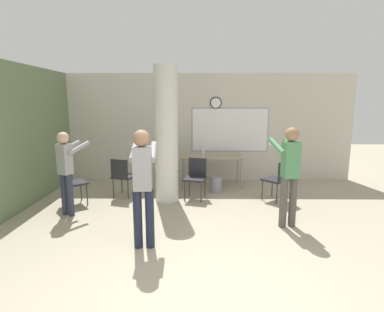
{
  "coord_description": "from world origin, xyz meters",
  "views": [
    {
      "loc": [
        -0.11,
        -2.86,
        2.07
      ],
      "look_at": [
        -0.18,
        2.74,
        1.06
      ],
      "focal_mm": 28.0,
      "sensor_mm": 36.0,
      "label": 1
    }
  ],
  "objects_px": {
    "bottle_on_table": "(203,152)",
    "chair_table_left": "(167,171)",
    "chair_table_front": "(196,175)",
    "person_watching_back": "(66,167)",
    "chair_near_pillar": "(123,174)",
    "person_playing_side": "(289,169)",
    "chair_mid_room": "(278,178)",
    "folding_table": "(212,158)",
    "person_playing_front": "(143,179)",
    "chair_by_left_wall": "(70,181)"
  },
  "relations": [
    {
      "from": "folding_table",
      "to": "chair_mid_room",
      "type": "xyz_separation_m",
      "value": [
        1.33,
        -1.17,
        -0.2
      ]
    },
    {
      "from": "person_playing_side",
      "to": "folding_table",
      "type": "bearing_deg",
      "value": 114.83
    },
    {
      "from": "folding_table",
      "to": "bottle_on_table",
      "type": "xyz_separation_m",
      "value": [
        -0.21,
        -0.01,
        0.15
      ]
    },
    {
      "from": "folding_table",
      "to": "person_playing_side",
      "type": "distance_m",
      "value": 2.73
    },
    {
      "from": "folding_table",
      "to": "person_playing_side",
      "type": "xyz_separation_m",
      "value": [
        1.14,
        -2.47,
        0.27
      ]
    },
    {
      "from": "chair_by_left_wall",
      "to": "chair_table_front",
      "type": "bearing_deg",
      "value": 10.85
    },
    {
      "from": "bottle_on_table",
      "to": "person_watching_back",
      "type": "xyz_separation_m",
      "value": [
        -2.53,
        -1.99,
        0.05
      ]
    },
    {
      "from": "person_playing_front",
      "to": "person_playing_side",
      "type": "height_order",
      "value": "person_playing_front"
    },
    {
      "from": "folding_table",
      "to": "chair_by_left_wall",
      "type": "bearing_deg",
      "value": -153.1
    },
    {
      "from": "chair_near_pillar",
      "to": "person_watching_back",
      "type": "height_order",
      "value": "person_watching_back"
    },
    {
      "from": "person_playing_front",
      "to": "person_watching_back",
      "type": "bearing_deg",
      "value": 142.73
    },
    {
      "from": "chair_near_pillar",
      "to": "person_playing_side",
      "type": "relative_size",
      "value": 0.52
    },
    {
      "from": "folding_table",
      "to": "chair_mid_room",
      "type": "height_order",
      "value": "chair_mid_room"
    },
    {
      "from": "bottle_on_table",
      "to": "chair_table_left",
      "type": "xyz_separation_m",
      "value": [
        -0.85,
        -0.55,
        -0.35
      ]
    },
    {
      "from": "bottle_on_table",
      "to": "chair_table_front",
      "type": "distance_m",
      "value": 1.06
    },
    {
      "from": "chair_table_left",
      "to": "person_playing_side",
      "type": "xyz_separation_m",
      "value": [
        2.2,
        -1.91,
        0.47
      ]
    },
    {
      "from": "person_playing_front",
      "to": "person_watching_back",
      "type": "xyz_separation_m",
      "value": [
        -1.61,
        1.22,
        -0.09
      ]
    },
    {
      "from": "chair_near_pillar",
      "to": "person_playing_front",
      "type": "distance_m",
      "value": 2.49
    },
    {
      "from": "chair_by_left_wall",
      "to": "chair_table_left",
      "type": "xyz_separation_m",
      "value": [
        1.85,
        0.92,
        0.0
      ]
    },
    {
      "from": "person_playing_side",
      "to": "person_watching_back",
      "type": "bearing_deg",
      "value": 173.15
    },
    {
      "from": "chair_near_pillar",
      "to": "chair_table_front",
      "type": "height_order",
      "value": "same"
    },
    {
      "from": "folding_table",
      "to": "chair_near_pillar",
      "type": "bearing_deg",
      "value": -154.85
    },
    {
      "from": "chair_table_front",
      "to": "chair_mid_room",
      "type": "height_order",
      "value": "same"
    },
    {
      "from": "chair_table_left",
      "to": "person_watching_back",
      "type": "relative_size",
      "value": 0.56
    },
    {
      "from": "chair_table_front",
      "to": "person_watching_back",
      "type": "bearing_deg",
      "value": -156.88
    },
    {
      "from": "bottle_on_table",
      "to": "chair_table_front",
      "type": "xyz_separation_m",
      "value": [
        -0.18,
        -0.98,
        -0.35
      ]
    },
    {
      "from": "chair_table_front",
      "to": "chair_near_pillar",
      "type": "bearing_deg",
      "value": 177.87
    },
    {
      "from": "bottle_on_table",
      "to": "chair_mid_room",
      "type": "xyz_separation_m",
      "value": [
        1.55,
        -1.15,
        -0.35
      ]
    },
    {
      "from": "chair_mid_room",
      "to": "chair_table_left",
      "type": "bearing_deg",
      "value": 165.78
    },
    {
      "from": "chair_near_pillar",
      "to": "chair_mid_room",
      "type": "bearing_deg",
      "value": -4.03
    },
    {
      "from": "chair_by_left_wall",
      "to": "person_watching_back",
      "type": "bearing_deg",
      "value": -72.17
    },
    {
      "from": "chair_table_front",
      "to": "person_watching_back",
      "type": "distance_m",
      "value": 2.59
    },
    {
      "from": "chair_near_pillar",
      "to": "person_playing_side",
      "type": "distance_m",
      "value": 3.52
    },
    {
      "from": "folding_table",
      "to": "chair_table_front",
      "type": "relative_size",
      "value": 1.75
    },
    {
      "from": "chair_mid_room",
      "to": "person_watching_back",
      "type": "distance_m",
      "value": 4.18
    },
    {
      "from": "folding_table",
      "to": "chair_table_left",
      "type": "relative_size",
      "value": 1.75
    },
    {
      "from": "chair_table_left",
      "to": "person_playing_front",
      "type": "xyz_separation_m",
      "value": [
        -0.07,
        -2.66,
        0.49
      ]
    },
    {
      "from": "person_playing_front",
      "to": "person_watching_back",
      "type": "height_order",
      "value": "person_playing_front"
    },
    {
      "from": "chair_table_left",
      "to": "person_playing_side",
      "type": "distance_m",
      "value": 2.95
    },
    {
      "from": "bottle_on_table",
      "to": "chair_near_pillar",
      "type": "distance_m",
      "value": 2.03
    },
    {
      "from": "chair_near_pillar",
      "to": "bottle_on_table",
      "type": "bearing_deg",
      "value": 27.37
    },
    {
      "from": "bottle_on_table",
      "to": "person_playing_side",
      "type": "height_order",
      "value": "person_playing_side"
    },
    {
      "from": "bottle_on_table",
      "to": "person_watching_back",
      "type": "relative_size",
      "value": 0.16
    },
    {
      "from": "bottle_on_table",
      "to": "chair_mid_room",
      "type": "height_order",
      "value": "bottle_on_table"
    },
    {
      "from": "folding_table",
      "to": "chair_table_front",
      "type": "distance_m",
      "value": 1.09
    },
    {
      "from": "chair_mid_room",
      "to": "person_playing_side",
      "type": "relative_size",
      "value": 0.52
    },
    {
      "from": "chair_table_left",
      "to": "person_playing_front",
      "type": "relative_size",
      "value": 0.51
    },
    {
      "from": "chair_by_left_wall",
      "to": "chair_near_pillar",
      "type": "distance_m",
      "value": 1.07
    },
    {
      "from": "chair_by_left_wall",
      "to": "folding_table",
      "type": "bearing_deg",
      "value": 26.9
    },
    {
      "from": "chair_table_left",
      "to": "chair_table_front",
      "type": "xyz_separation_m",
      "value": [
        0.67,
        -0.43,
        0.0
      ]
    }
  ]
}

